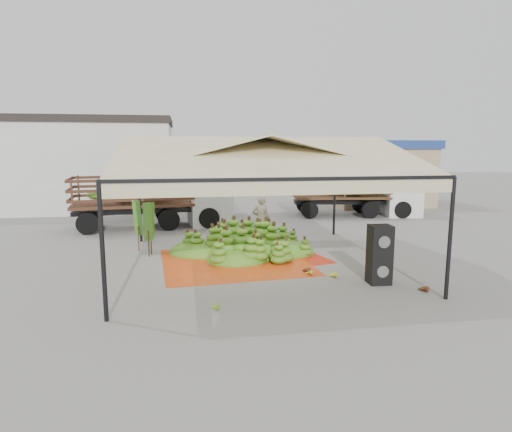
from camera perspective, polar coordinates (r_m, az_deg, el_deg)
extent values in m
plane|color=slate|center=(13.83, 0.23, -6.33)|extent=(90.00, 90.00, 0.00)
cylinder|color=black|center=(9.54, -19.77, -4.67)|extent=(0.10, 0.10, 3.00)
cylinder|color=black|center=(11.30, 24.44, -2.85)|extent=(0.10, 0.10, 3.00)
cylinder|color=black|center=(17.35, -15.25, 1.58)|extent=(0.10, 0.10, 3.00)
cylinder|color=black|center=(18.38, 10.43, 2.15)|extent=(0.10, 0.10, 3.00)
pyramid|color=beige|center=(13.33, 0.24, 8.33)|extent=(8.00, 8.00, 1.00)
cube|color=black|center=(13.34, 0.24, 6.19)|extent=(8.00, 8.00, 0.08)
cube|color=beige|center=(13.35, 0.24, 5.42)|extent=(8.00, 8.00, 0.36)
cube|color=silver|center=(28.22, -25.65, 5.84)|extent=(14.00, 6.00, 5.00)
cube|color=black|center=(28.24, -26.04, 11.31)|extent=(14.30, 6.30, 0.40)
cube|color=tan|center=(28.94, 15.55, 5.07)|extent=(6.00, 5.00, 3.60)
cube|color=navy|center=(28.88, 15.73, 9.13)|extent=(6.30, 5.30, 0.50)
cube|color=#CB4D13|center=(14.01, -2.91, -6.10)|extent=(4.87, 4.67, 0.01)
cube|color=red|center=(14.83, 0.59, -5.23)|extent=(4.57, 4.70, 0.01)
ellipsoid|color=#427B19|center=(15.08, -1.50, -2.79)|extent=(5.56, 4.67, 1.14)
ellipsoid|color=gold|center=(12.61, 6.84, -7.45)|extent=(0.50, 0.44, 0.20)
ellipsoid|color=gold|center=(12.47, 10.05, -7.71)|extent=(0.57, 0.54, 0.21)
ellipsoid|color=#5E2915|center=(12.82, 6.42, -7.11)|extent=(0.53, 0.45, 0.23)
ellipsoid|color=#602D16|center=(11.94, 21.30, -8.98)|extent=(0.50, 0.42, 0.21)
ellipsoid|color=#51831B|center=(10.10, -5.90, -11.70)|extent=(0.55, 0.50, 0.21)
ellipsoid|color=#417718|center=(13.18, -4.34, 4.47)|extent=(0.24, 0.24, 0.20)
ellipsoid|color=#417718|center=(13.40, 2.08, 4.56)|extent=(0.24, 0.24, 0.20)
ellipsoid|color=#417718|center=(13.78, 8.22, 4.60)|extent=(0.24, 0.24, 0.20)
ellipsoid|color=#417718|center=(14.31, 13.96, 4.59)|extent=(0.24, 0.24, 0.20)
cube|color=black|center=(12.23, 16.07, -6.80)|extent=(0.61, 0.54, 0.81)
cube|color=black|center=(12.03, 16.24, -3.09)|extent=(0.61, 0.54, 0.81)
imported|color=gray|center=(16.41, 0.68, -0.48)|extent=(0.77, 0.60, 1.89)
cube|color=#4C2819|center=(20.47, -16.01, 1.58)|extent=(5.57, 3.04, 0.13)
cube|color=silver|center=(20.76, -6.28, 2.27)|extent=(2.17, 2.55, 2.45)
cylinder|color=black|center=(19.60, -21.52, -0.92)|extent=(0.99, 0.43, 0.96)
cylinder|color=black|center=(21.70, -21.02, 0.03)|extent=(0.99, 0.43, 0.96)
cylinder|color=black|center=(19.57, -11.54, -0.48)|extent=(0.99, 0.43, 0.96)
cylinder|color=black|center=(21.66, -12.01, 0.42)|extent=(0.99, 0.43, 0.96)
cylinder|color=black|center=(19.79, -6.31, -0.24)|extent=(0.99, 0.43, 0.96)
cylinder|color=black|center=(21.86, -7.28, 0.63)|extent=(0.99, 0.43, 0.96)
ellipsoid|color=#45801A|center=(20.41, -16.08, 3.06)|extent=(4.45, 2.39, 0.75)
cube|color=#F3AB1B|center=(20.38, -14.63, 4.31)|extent=(2.36, 2.35, 0.27)
cube|color=#4B3319|center=(23.76, 11.13, 2.59)|extent=(5.28, 3.01, 0.12)
cube|color=silver|center=(24.66, 18.65, 2.75)|extent=(2.10, 2.44, 2.30)
cylinder|color=black|center=(22.53, 7.15, 0.81)|extent=(0.93, 0.43, 0.90)
cylinder|color=black|center=(24.49, 6.47, 1.49)|extent=(0.93, 0.43, 0.90)
cylinder|color=black|center=(23.22, 14.98, 0.81)|extent=(0.93, 0.43, 0.90)
cylinder|color=black|center=(25.12, 13.72, 1.48)|extent=(0.93, 0.43, 0.90)
cylinder|color=black|center=(23.75, 18.92, 0.81)|extent=(0.93, 0.43, 0.90)
cylinder|color=black|center=(25.61, 17.40, 1.46)|extent=(0.93, 0.43, 0.90)
ellipsoid|color=#507017|center=(23.71, 11.17, 3.79)|extent=(4.22, 2.37, 0.70)
cube|color=#EEFE1C|center=(23.79, 12.37, 4.74)|extent=(2.27, 2.26, 0.25)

